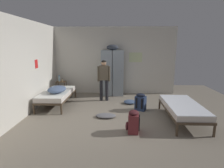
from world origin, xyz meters
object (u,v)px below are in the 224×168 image
at_px(bed_right, 183,107).
at_px(backpack_navy, 141,102).
at_px(lotion_bottle, 62,80).
at_px(bed_left_rear, 57,94).
at_px(clothes_pile_grey, 106,116).
at_px(locker_bank, 112,72).
at_px(person_traveler, 104,77).
at_px(clothes_pile_denim, 130,102).
at_px(bedding_heap, 57,89).
at_px(shelf_unit, 61,87).
at_px(backpack_maroon, 133,122).
at_px(water_bottle, 59,79).

distance_m(bed_right, backpack_navy, 1.34).
bearing_deg(lotion_bottle, bed_left_rear, -82.05).
bearing_deg(lotion_bottle, clothes_pile_grey, -50.68).
xyz_separation_m(locker_bank, clothes_pile_grey, (-0.11, -2.50, -0.92)).
height_order(backpack_navy, clothes_pile_grey, backpack_navy).
distance_m(person_traveler, clothes_pile_denim, 1.32).
height_order(locker_bank, person_traveler, locker_bank).
height_order(locker_bank, clothes_pile_grey, locker_bank).
relative_size(bedding_heap, clothes_pile_denim, 1.83).
height_order(shelf_unit, lotion_bottle, lotion_bottle).
relative_size(backpack_maroon, backpack_navy, 1.00).
relative_size(person_traveler, backpack_navy, 2.75).
distance_m(bed_left_rear, clothes_pile_denim, 2.58).
xyz_separation_m(shelf_unit, backpack_navy, (3.10, -1.78, -0.09)).
distance_m(bed_right, person_traveler, 2.99).
bearing_deg(backpack_maroon, water_bottle, 129.92).
distance_m(person_traveler, backpack_maroon, 2.82).
distance_m(bed_left_rear, water_bottle, 1.42).
height_order(lotion_bottle, clothes_pile_grey, lotion_bottle).
height_order(locker_bank, water_bottle, locker_bank).
bearing_deg(shelf_unit, locker_bank, 1.93).
bearing_deg(clothes_pile_denim, backpack_navy, -65.83).
xyz_separation_m(bedding_heap, water_bottle, (-0.40, 1.52, 0.09)).
bearing_deg(shelf_unit, clothes_pile_grey, -50.16).
height_order(bed_left_rear, person_traveler, person_traveler).
distance_m(backpack_maroon, clothes_pile_denim, 2.25).
xyz_separation_m(bed_left_rear, person_traveler, (1.60, 0.57, 0.53)).
bearing_deg(lotion_bottle, backpack_navy, -29.83).
height_order(person_traveler, water_bottle, person_traveler).
bearing_deg(lotion_bottle, clothes_pile_denim, -21.33).
bearing_deg(water_bottle, person_traveler, -22.09).
relative_size(shelf_unit, backpack_maroon, 1.04).
relative_size(locker_bank, shelf_unit, 3.63).
bearing_deg(locker_bank, backpack_maroon, -80.03).
bearing_deg(bed_right, water_bottle, 148.24).
bearing_deg(person_traveler, backpack_maroon, -70.96).
bearing_deg(person_traveler, clothes_pile_grey, -83.82).
relative_size(person_traveler, clothes_pile_denim, 3.51).
xyz_separation_m(water_bottle, clothes_pile_grey, (2.11, -2.45, -0.64)).
xyz_separation_m(locker_bank, shelf_unit, (-2.14, -0.07, -0.62)).
xyz_separation_m(bed_right, bedding_heap, (-3.83, 1.10, 0.21)).
distance_m(shelf_unit, backpack_navy, 3.58).
relative_size(bedding_heap, backpack_maroon, 1.43).
relative_size(person_traveler, lotion_bottle, 11.06).
bearing_deg(lotion_bottle, backpack_maroon, -51.11).
bearing_deg(water_bottle, bed_left_rear, -76.26).
relative_size(person_traveler, clothes_pile_grey, 2.58).
xyz_separation_m(shelf_unit, lotion_bottle, (0.07, -0.04, 0.28)).
bearing_deg(bed_left_rear, lotion_bottle, 97.95).
xyz_separation_m(backpack_navy, clothes_pile_grey, (-1.08, -0.65, -0.21)).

